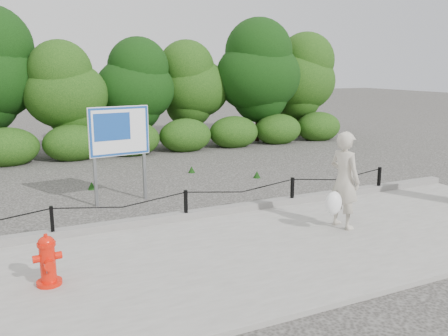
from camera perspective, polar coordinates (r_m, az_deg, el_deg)
name	(u,v)px	position (r m, az deg, el deg)	size (l,w,h in m)	color
ground	(186,223)	(9.51, -4.58, -6.65)	(90.00, 90.00, 0.00)	#2D2B28
sidewalk	(231,257)	(7.78, 0.83, -10.68)	(14.00, 4.00, 0.08)	gray
curb	(185,215)	(9.51, -4.70, -5.70)	(14.00, 0.22, 0.14)	slate
chain_barrier	(186,201)	(9.37, -4.63, -4.00)	(10.06, 0.06, 0.60)	black
treeline	(117,79)	(17.85, -12.71, 10.39)	(20.39, 3.92, 4.91)	black
fire_hydrant	(48,261)	(7.08, -20.44, -10.42)	(0.39, 0.39, 0.74)	red
pedestrian	(344,181)	(9.05, 14.20, -1.59)	(0.78, 0.72, 1.82)	#B9B19F
advertising_sign	(119,136)	(10.79, -12.51, 3.83)	(1.37, 0.24, 2.20)	slate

